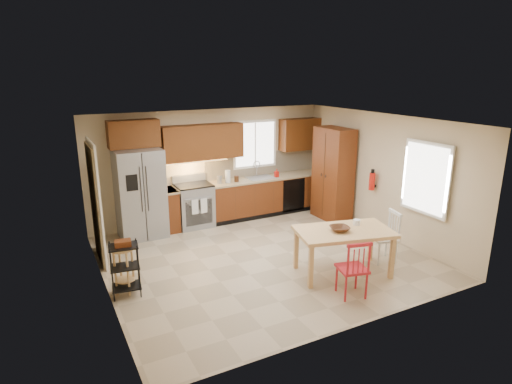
{
  "coord_description": "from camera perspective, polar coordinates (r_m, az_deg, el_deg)",
  "views": [
    {
      "loc": [
        -3.47,
        -6.33,
        3.32
      ],
      "look_at": [
        0.05,
        0.4,
        1.15
      ],
      "focal_mm": 30.0,
      "sensor_mm": 36.0,
      "label": 1
    }
  ],
  "objects": [
    {
      "name": "dishwasher",
      "position": [
        10.22,
        5.05,
        -0.42
      ],
      "size": [
        0.6,
        0.02,
        0.78
      ],
      "primitive_type": "cube",
      "color": "black",
      "rests_on": "floor"
    },
    {
      "name": "sink",
      "position": [
        9.99,
        0.57,
        1.69
      ],
      "size": [
        0.62,
        0.46,
        0.16
      ],
      "primitive_type": "cube",
      "color": "gray",
      "rests_on": "base_cabinet_run"
    },
    {
      "name": "chair_white",
      "position": [
        7.98,
        16.67,
        -5.76
      ],
      "size": [
        0.52,
        0.52,
        0.92
      ],
      "primitive_type": null,
      "rotation": [
        0.0,
        0.0,
        1.32
      ],
      "color": "silver",
      "rests_on": "floor"
    },
    {
      "name": "soap_bottle",
      "position": [
        10.05,
        2.76,
        2.56
      ],
      "size": [
        0.09,
        0.09,
        0.19
      ],
      "primitive_type": "imported",
      "color": "#B8150C",
      "rests_on": "base_cabinet_run"
    },
    {
      "name": "utility_cart",
      "position": [
        6.84,
        -17.04,
        -9.85
      ],
      "size": [
        0.47,
        0.39,
        0.85
      ],
      "primitive_type": null,
      "rotation": [
        0.0,
        0.0,
        -0.14
      ],
      "color": "black",
      "rests_on": "floor"
    },
    {
      "name": "window_right",
      "position": [
        8.26,
        21.7,
        1.71
      ],
      "size": [
        0.04,
        1.02,
        1.32
      ],
      "primitive_type": "cube",
      "color": "white",
      "rests_on": "wall_right"
    },
    {
      "name": "wall_right",
      "position": [
        9.11,
        16.46,
        2.16
      ],
      "size": [
        0.02,
        5.0,
        2.5
      ],
      "primitive_type": "cube",
      "color": "#CCB793",
      "rests_on": "ground"
    },
    {
      "name": "upper_left_block",
      "position": [
        9.36,
        -7.14,
        6.63
      ],
      "size": [
        1.8,
        0.35,
        0.75
      ],
      "primitive_type": "cube",
      "color": "#592C0E",
      "rests_on": "wall_back"
    },
    {
      "name": "range_stove",
      "position": [
        9.45,
        -8.25,
        -1.84
      ],
      "size": [
        0.76,
        0.63,
        0.92
      ],
      "primitive_type": "cube",
      "color": "gray",
      "rests_on": "floor"
    },
    {
      "name": "ceiling",
      "position": [
        7.27,
        1.15,
        9.46
      ],
      "size": [
        5.5,
        5.0,
        0.02
      ],
      "primitive_type": "cube",
      "color": "silver",
      "rests_on": "ground"
    },
    {
      "name": "fire_extinguisher",
      "position": [
        9.17,
        15.21,
        1.37
      ],
      "size": [
        0.12,
        0.12,
        0.36
      ],
      "primitive_type": "cylinder",
      "color": "#B8150C",
      "rests_on": "wall_right"
    },
    {
      "name": "paper_towel",
      "position": [
        9.54,
        -3.79,
        2.09
      ],
      "size": [
        0.12,
        0.12,
        0.28
      ],
      "primitive_type": "cylinder",
      "color": "silver",
      "rests_on": "base_cabinet_run"
    },
    {
      "name": "upper_right_block",
      "position": [
        10.48,
        5.87,
        7.67
      ],
      "size": [
        1.0,
        0.35,
        0.75
      ],
      "primitive_type": "cube",
      "color": "#592C0E",
      "rests_on": "wall_back"
    },
    {
      "name": "table_bowl",
      "position": [
        7.17,
        11.07,
        -5.16
      ],
      "size": [
        0.39,
        0.39,
        0.08
      ],
      "primitive_type": "imported",
      "rotation": [
        0.0,
        0.0,
        -0.25
      ],
      "color": "#472613",
      "rests_on": "dining_table"
    },
    {
      "name": "doorway",
      "position": [
        8.0,
        -20.68,
        -1.6
      ],
      "size": [
        0.04,
        0.95,
        2.1
      ],
      "primitive_type": "cube",
      "color": "#8C7A59",
      "rests_on": "wall_left"
    },
    {
      "name": "wall_left",
      "position": [
        6.7,
        -20.05,
        -3.06
      ],
      "size": [
        0.02,
        5.0,
        2.5
      ],
      "primitive_type": "cube",
      "color": "#CCB793",
      "rests_on": "ground"
    },
    {
      "name": "table_jar",
      "position": [
        7.5,
        13.27,
        -4.11
      ],
      "size": [
        0.14,
        0.14,
        0.13
      ],
      "primitive_type": "cylinder",
      "rotation": [
        0.0,
        0.0,
        -0.25
      ],
      "color": "silver",
      "rests_on": "dining_table"
    },
    {
      "name": "canister_wood",
      "position": [
        9.61,
        -2.62,
        1.78
      ],
      "size": [
        0.1,
        0.1,
        0.14
      ],
      "primitive_type": "cylinder",
      "color": "#472613",
      "rests_on": "base_cabinet_run"
    },
    {
      "name": "bar_stool",
      "position": [
        6.95,
        -17.17,
        -9.88
      ],
      "size": [
        0.38,
        0.38,
        0.76
      ],
      "primitive_type": null,
      "rotation": [
        0.0,
        0.0,
        0.04
      ],
      "color": "tan",
      "rests_on": "floor"
    },
    {
      "name": "floor",
      "position": [
        7.95,
        1.05,
        -8.75
      ],
      "size": [
        5.5,
        5.5,
        0.0
      ],
      "primitive_type": "plane",
      "color": "tan",
      "rests_on": "ground"
    },
    {
      "name": "window_back",
      "position": [
        10.06,
        -0.17,
        6.4
      ],
      "size": [
        1.12,
        0.04,
        1.12
      ],
      "primitive_type": "cube",
      "color": "white",
      "rests_on": "wall_back"
    },
    {
      "name": "canister_steel",
      "position": [
        9.47,
        -4.89,
        1.65
      ],
      "size": [
        0.11,
        0.11,
        0.18
      ],
      "primitive_type": "cylinder",
      "color": "gray",
      "rests_on": "base_cabinet_run"
    },
    {
      "name": "dining_table",
      "position": [
        7.38,
        11.51,
        -7.86
      ],
      "size": [
        1.74,
        1.24,
        0.76
      ],
      "primitive_type": null,
      "rotation": [
        0.0,
        0.0,
        -0.25
      ],
      "color": "tan",
      "rests_on": "floor"
    },
    {
      "name": "base_cabinet_run",
      "position": [
        10.18,
        1.51,
        -0.42
      ],
      "size": [
        2.92,
        0.6,
        0.9
      ],
      "primitive_type": "cube",
      "color": "#5A2910",
      "rests_on": "floor"
    },
    {
      "name": "wall_back",
      "position": [
        9.71,
        -6.0,
        3.56
      ],
      "size": [
        5.5,
        0.02,
        2.5
      ],
      "primitive_type": "cube",
      "color": "#CCB793",
      "rests_on": "ground"
    },
    {
      "name": "refrigerator",
      "position": [
        8.97,
        -15.17,
        -0.21
      ],
      "size": [
        0.92,
        0.75,
        1.82
      ],
      "primitive_type": "cube",
      "color": "gray",
      "rests_on": "floor"
    },
    {
      "name": "wall_front",
      "position": [
        5.57,
        13.59,
        -6.37
      ],
      "size": [
        5.5,
        0.02,
        2.5
      ],
      "primitive_type": "cube",
      "color": "#CCB793",
      "rests_on": "ground"
    },
    {
      "name": "upper_over_fridge",
      "position": [
        8.92,
        -16.02,
        7.48
      ],
      "size": [
        1.0,
        0.35,
        0.55
      ],
      "primitive_type": "cube",
      "color": "#592C0E",
      "rests_on": "wall_back"
    },
    {
      "name": "pantry",
      "position": [
        9.83,
        10.21,
        2.35
      ],
      "size": [
        0.5,
        0.95,
        2.1
      ],
      "primitive_type": "cube",
      "color": "#5A2910",
      "rests_on": "floor"
    },
    {
      "name": "undercab_glow",
      "position": [
        9.31,
        -8.73,
        4.05
      ],
      "size": [
        1.6,
        0.3,
        0.01
      ],
      "primitive_type": "cube",
      "color": "#FFBF66",
      "rests_on": "wall_back"
    },
    {
      "name": "base_cabinet_narrow",
      "position": [
        9.31,
        -11.47,
        -2.34
      ],
      "size": [
        0.3,
        0.6,
        0.9
      ],
      "primitive_type": "cube",
      "color": "#5A2910",
      "rests_on": "floor"
    },
    {
      "name": "backsplash",
      "position": [
        10.25,
        0.77,
        3.87
      ],
      "size": [
        2.92,
        0.03,
        0.55
      ],
      "primitive_type": "cube",
      "color": "beige",
      "rests_on": "wall_back"
    },
    {
      "name": "chair_red",
      "position": [
        6.69,
        12.7,
        -9.79
      ],
      "size": [
        0.52,
        0.52,
        0.92
      ],
      "primitive_type": null,
      "rotation": [
        0.0,
        0.0,
        -0.25
      ],
      "color": "#A71921",
      "rests_on": "floor"
    }
  ]
}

